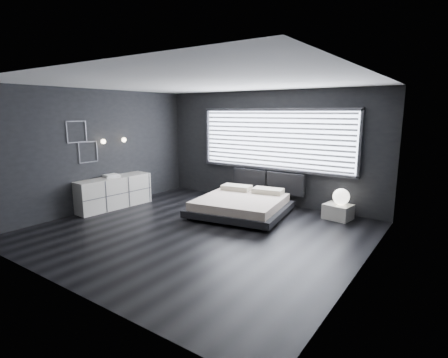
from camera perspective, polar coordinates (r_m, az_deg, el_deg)
The scene contains 12 objects.
room at distance 6.55m, azimuth -4.26°, elevation 3.14°, with size 6.04×6.00×2.80m.
window at distance 8.68m, azimuth 8.12°, elevation 6.37°, with size 4.14×0.09×1.52m.
headboard at distance 8.83m, azimuth 7.10°, elevation -0.35°, with size 1.96×0.16×0.52m.
sconce_near at distance 8.66m, azimuth -19.11°, elevation 5.80°, with size 0.18×0.11×0.11m.
sconce_far at distance 9.03m, azimuth -16.03°, elevation 6.16°, with size 0.18×0.11×0.11m.
wall_art_upper at distance 8.39m, azimuth -22.92°, elevation 7.11°, with size 0.01×0.48×0.48m.
wall_art_lower at distance 8.56m, azimuth -21.27°, elevation 4.12°, with size 0.01×0.48×0.48m.
bed at distance 7.87m, azimuth 2.82°, elevation -4.15°, with size 2.26×2.18×0.51m.
nightstand at distance 7.97m, azimuth 18.11°, elevation -5.09°, with size 0.55×0.46×0.32m, color silver.
orb_lamp at distance 7.89m, azimuth 18.58°, elevation -2.75°, with size 0.35×0.35×0.35m, color white.
dresser at distance 8.83m, azimuth -17.60°, elevation -2.08°, with size 0.66×1.90×0.75m.
book_stack at distance 8.74m, azimuth -17.92°, elevation 0.50°, with size 0.34×0.40×0.07m.
Camera 1 is at (4.10, -5.03, 2.29)m, focal length 28.00 mm.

